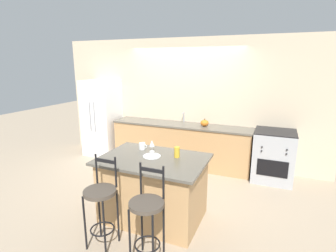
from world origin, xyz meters
name	(u,v)px	position (x,y,z in m)	size (l,w,h in m)	color
ground_plane	(175,169)	(0.00, 0.00, 0.00)	(18.00, 18.00, 0.00)	tan
wall_back	(185,101)	(0.00, 0.64, 1.35)	(6.00, 0.07, 2.70)	beige
back_counter	(180,144)	(0.00, 0.35, 0.46)	(3.02, 0.63, 0.91)	tan
sink_faucet	(184,116)	(0.00, 0.54, 1.05)	(0.02, 0.13, 0.22)	#ADAFB5
kitchen_island	(153,188)	(0.35, -1.74, 0.46)	(1.45, 1.02, 0.91)	tan
refrigerator	(102,118)	(-1.98, 0.28, 0.89)	(0.76, 0.72, 1.79)	white
oven_range	(273,156)	(1.89, 0.27, 0.48)	(0.72, 0.72, 0.96)	#ADAFB5
bar_stool_near	(101,200)	(0.04, -2.51, 0.60)	(0.38, 0.38, 1.12)	black
bar_stool_far	(147,213)	(0.67, -2.55, 0.60)	(0.38, 0.38, 1.12)	black
dinner_plate	(152,156)	(0.31, -1.69, 0.92)	(0.25, 0.25, 0.02)	white
wine_glass	(152,144)	(0.22, -1.49, 1.03)	(0.08, 0.08, 0.17)	white
coffee_mug	(142,146)	(0.04, -1.46, 0.96)	(0.13, 0.09, 0.10)	white
tumbler_cup	(177,152)	(0.64, -1.58, 0.98)	(0.08, 0.08, 0.15)	gold
pumpkin_decoration	(205,123)	(0.52, 0.34, 0.97)	(0.17, 0.17, 0.16)	orange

